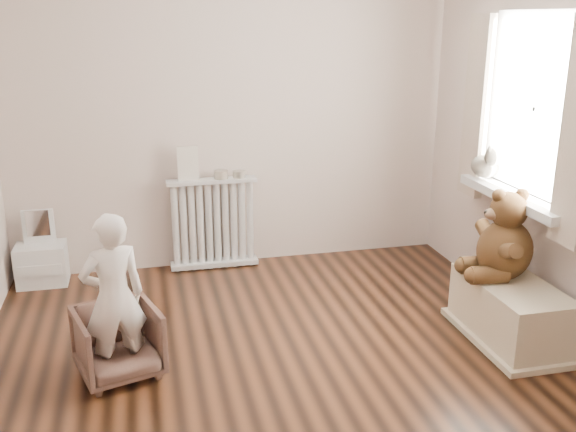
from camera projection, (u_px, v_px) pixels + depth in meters
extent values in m
cube|color=black|center=(281.00, 365.00, 3.88)|extent=(3.60, 3.60, 0.01)
cube|color=beige|center=(231.00, 110.00, 5.16)|extent=(3.60, 0.02, 2.60)
cube|color=beige|center=(419.00, 281.00, 1.82)|extent=(3.60, 0.02, 2.60)
cube|color=beige|center=(570.00, 140.00, 3.88)|extent=(0.02, 3.60, 2.60)
cube|color=white|center=(537.00, 109.00, 4.11)|extent=(0.03, 0.90, 1.10)
cube|color=silver|center=(515.00, 197.00, 4.26)|extent=(0.22, 1.10, 0.06)
cube|color=beige|center=(476.00, 107.00, 4.63)|extent=(0.06, 0.26, 1.30)
cube|color=silver|center=(213.00, 223.00, 5.28)|extent=(0.73, 0.14, 0.76)
cube|color=beige|center=(188.00, 163.00, 5.09)|extent=(0.17, 0.01, 0.28)
cylinder|color=#A59E8C|center=(221.00, 174.00, 5.17)|extent=(0.11, 0.11, 0.07)
cylinder|color=#A59E8C|center=(239.00, 174.00, 5.21)|extent=(0.10, 0.10, 0.06)
cube|color=silver|center=(40.00, 251.00, 4.99)|extent=(0.38, 0.27, 0.59)
imported|color=brown|center=(118.00, 342.00, 3.72)|extent=(0.56, 0.57, 0.42)
imported|color=white|center=(114.00, 298.00, 3.58)|extent=(0.41, 0.33, 0.99)
cube|color=beige|center=(510.00, 311.00, 4.14)|extent=(0.44, 0.83, 0.39)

